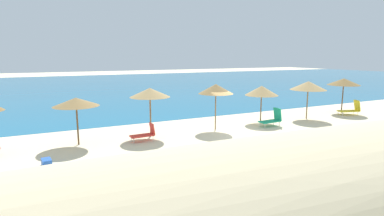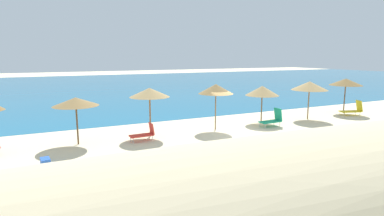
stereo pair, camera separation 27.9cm
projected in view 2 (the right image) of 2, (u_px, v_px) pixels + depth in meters
ground_plane at (234, 133)px, 18.90m from camera, size 160.00×160.00×0.00m
sea_water at (119, 85)px, 48.62m from camera, size 160.00×56.53×0.01m
beach_umbrella_1 at (76, 102)px, 16.14m from camera, size 2.37×2.37×2.54m
beach_umbrella_2 at (150, 93)px, 17.79m from camera, size 2.34×2.34×2.86m
beach_umbrella_3 at (216, 89)px, 19.35m from camera, size 2.21×2.21×2.94m
beach_umbrella_4 at (262, 91)px, 21.47m from camera, size 2.33×2.33×2.61m
beach_umbrella_5 at (310, 86)px, 22.62m from camera, size 2.62×2.62×2.83m
beach_umbrella_6 at (346, 82)px, 25.06m from camera, size 2.57×2.57×2.86m
lounge_chair_0 at (353, 110)px, 24.44m from camera, size 1.80×1.11×1.19m
lounge_chair_2 at (273, 119)px, 20.58m from camera, size 1.56×0.72×1.21m
lounge_chair_3 at (144, 133)px, 17.11m from camera, size 1.36×0.63×0.97m
cooler_box at (45, 162)px, 13.32m from camera, size 0.44×0.63×0.31m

